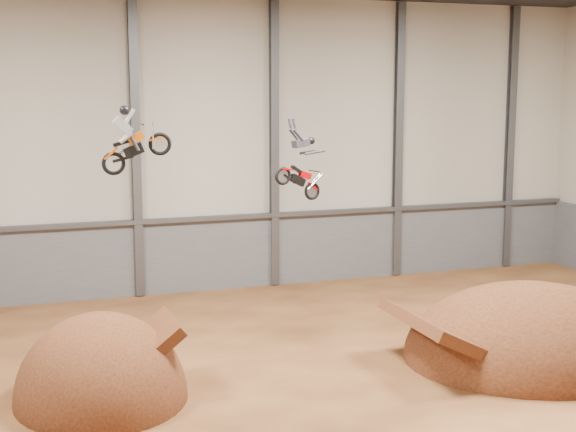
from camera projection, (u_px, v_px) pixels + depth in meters
The scene contains 12 objects.
floor at pixel (318, 401), 25.02m from camera, with size 40.00×40.00×0.00m, color #512C15.
back_wall at pixel (206, 146), 37.95m from camera, with size 40.00×0.10×14.00m, color #B6B0A1.
lower_band_back at pixel (208, 255), 38.68m from camera, with size 39.80×0.18×3.50m, color #5C5E64.
steel_rail at pixel (208, 218), 38.25m from camera, with size 39.80×0.35×0.20m, color #47494F.
steel_column_2 at pixel (136, 148), 36.70m from camera, with size 0.40×0.36×13.90m, color #47494F.
steel_column_3 at pixel (274, 144), 38.83m from camera, with size 0.40×0.36×13.90m, color #47494F.
steel_column_4 at pixel (398, 142), 40.95m from camera, with size 0.40×0.36×13.90m, color #47494F.
steel_column_5 at pixel (510, 139), 43.08m from camera, with size 0.40×0.36×13.90m, color #47494F.
takeoff_ramp at pixel (102, 398), 25.31m from camera, with size 5.39×6.21×5.39m, color #3D1D0F.
landing_ramp at pixel (529, 357), 29.16m from camera, with size 9.33×8.26×5.38m, color #3D1D0F.
fmx_rider_a at pixel (141, 131), 25.33m from camera, with size 2.30×0.88×2.08m, color orange, non-canonical shape.
fmx_rider_b at pixel (294, 160), 28.26m from camera, with size 2.68×0.76×2.29m, color #BF0005, non-canonical shape.
Camera 1 is at (-8.58, -22.23, 9.63)m, focal length 50.00 mm.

